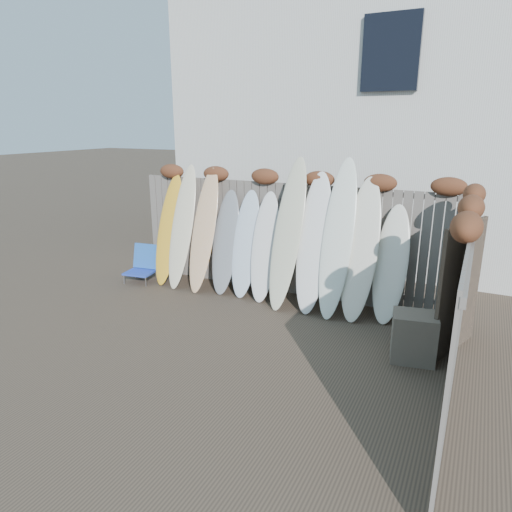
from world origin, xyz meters
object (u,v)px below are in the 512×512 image
at_px(wooden_crate, 414,337).
at_px(lattice_panel, 459,289).
at_px(beach_chair, 143,264).
at_px(surfboard_0, 169,230).

height_order(wooden_crate, lattice_panel, lattice_panel).
bearing_deg(lattice_panel, beach_chair, -164.06).
xyz_separation_m(wooden_crate, lattice_panel, (0.45, 0.50, 0.58)).
distance_m(beach_chair, lattice_panel, 5.75).
distance_m(beach_chair, surfboard_0, 0.91).
bearing_deg(wooden_crate, beach_chair, 169.85).
height_order(beach_chair, wooden_crate, beach_chair).
bearing_deg(surfboard_0, lattice_panel, -4.19).
xyz_separation_m(beach_chair, wooden_crate, (5.25, -0.94, -0.00)).
bearing_deg(lattice_panel, surfboard_0, -166.68).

